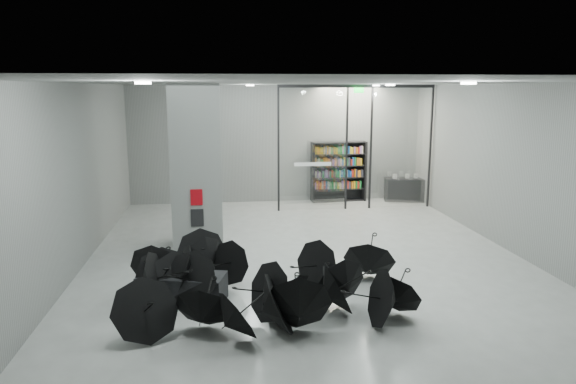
{
  "coord_description": "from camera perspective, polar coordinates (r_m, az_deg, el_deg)",
  "views": [
    {
      "loc": [
        -1.89,
        -11.1,
        3.9
      ],
      "look_at": [
        -0.3,
        1.5,
        1.4
      ],
      "focal_mm": 33.12,
      "sensor_mm": 36.0,
      "label": 1
    }
  ],
  "objects": [
    {
      "name": "bench",
      "position": [
        10.19,
        -11.29,
        -10.05
      ],
      "size": [
        1.7,
        1.05,
        0.51
      ],
      "primitive_type": "cube",
      "rotation": [
        0.0,
        0.0,
        -0.25
      ],
      "color": "black",
      "rests_on": "ground"
    },
    {
      "name": "info_panel",
      "position": [
        12.86,
        -9.72,
        -2.74
      ],
      "size": [
        0.3,
        0.03,
        0.42
      ],
      "primitive_type": "cube",
      "color": "black",
      "rests_on": "column"
    },
    {
      "name": "bookshelf",
      "position": [
        18.52,
        5.45,
        2.19
      ],
      "size": [
        1.92,
        0.57,
        2.08
      ],
      "primitive_type": null,
      "rotation": [
        0.0,
        0.0,
        0.11
      ],
      "color": "black",
      "rests_on": "ground"
    },
    {
      "name": "exit_sign",
      "position": [
        16.95,
        7.61,
        10.77
      ],
      "size": [
        0.3,
        0.06,
        0.15
      ],
      "primitive_type": "cube",
      "color": "#0CE533",
      "rests_on": "room"
    },
    {
      "name": "fire_cabinet",
      "position": [
        12.75,
        -9.79,
        -0.56
      ],
      "size": [
        0.28,
        0.04,
        0.38
      ],
      "primitive_type": "cube",
      "color": "#A50A07",
      "rests_on": "column"
    },
    {
      "name": "shop_counter",
      "position": [
        18.96,
        12.36,
        0.25
      ],
      "size": [
        1.43,
        0.83,
        0.81
      ],
      "primitive_type": "cube",
      "rotation": [
        0.0,
        0.0,
        -0.23
      ],
      "color": "black",
      "rests_on": "ground"
    },
    {
      "name": "room",
      "position": [
        11.31,
        2.47,
        5.77
      ],
      "size": [
        14.0,
        14.02,
        4.01
      ],
      "color": "gray",
      "rests_on": "ground"
    },
    {
      "name": "glass_partition",
      "position": [
        17.23,
        7.27,
        5.32
      ],
      "size": [
        5.06,
        0.08,
        4.0
      ],
      "color": "silver",
      "rests_on": "ground"
    },
    {
      "name": "column",
      "position": [
        13.25,
        -9.77,
        2.73
      ],
      "size": [
        1.2,
        1.2,
        4.0
      ],
      "primitive_type": "cube",
      "color": "slate",
      "rests_on": "ground"
    },
    {
      "name": "umbrella_cluster",
      "position": [
        9.68,
        -4.39,
        -10.62
      ],
      "size": [
        5.6,
        4.49,
        1.31
      ],
      "color": "black",
      "rests_on": "ground"
    }
  ]
}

